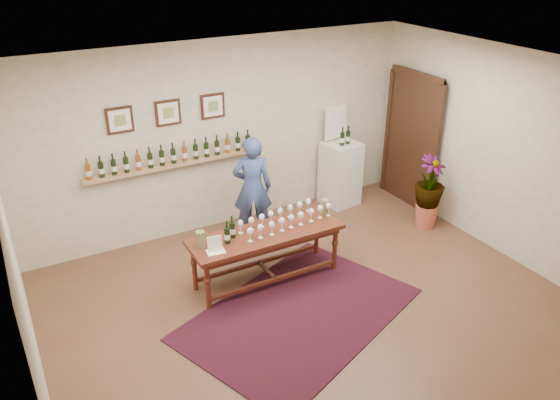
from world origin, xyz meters
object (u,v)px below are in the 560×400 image
tasting_table (266,239)px  potted_plant (429,192)px  person (252,188)px  display_pedestal (340,173)px

tasting_table → potted_plant: (2.78, 0.08, -0.02)m
potted_plant → person: (-2.42, 1.04, 0.19)m
display_pedestal → person: (-1.73, -0.27, 0.25)m
display_pedestal → potted_plant: (0.69, -1.32, 0.05)m
display_pedestal → potted_plant: bearing=-62.4°
potted_plant → display_pedestal: bearing=117.6°
display_pedestal → potted_plant: display_pedestal is taller
display_pedestal → person: person is taller
potted_plant → person: size_ratio=0.64×
potted_plant → person: 2.64m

